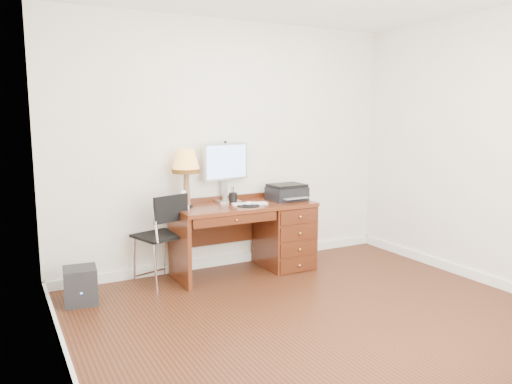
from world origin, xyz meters
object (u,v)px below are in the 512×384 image
monitor (226,165)px  printer (287,192)px  leg_lamp (186,165)px  phone (184,204)px  desk (270,231)px  chair (161,230)px  equipment_box (80,286)px

monitor → printer: (0.64, -0.23, -0.31)m
monitor → leg_lamp: 0.51m
leg_lamp → phone: 0.40m
desk → monitor: size_ratio=2.36×
printer → phone: phone is taller
printer → phone: bearing=176.5°
monitor → chair: monitor is taller
monitor → leg_lamp: (-0.50, -0.11, 0.04)m
monitor → equipment_box: monitor is taller
leg_lamp → chair: 0.71m
leg_lamp → equipment_box: 1.53m
printer → leg_lamp: bearing=171.7°
desk → equipment_box: 2.05m
monitor → chair: 1.02m
chair → equipment_box: bearing=171.8°
desk → chair: (-1.23, 0.01, 0.15)m
phone → equipment_box: bearing=-165.8°
printer → phone: (-1.20, 0.02, -0.03)m
printer → equipment_box: size_ratio=1.24×
desk → monitor: monitor is taller
equipment_box → desk: bearing=9.7°
leg_lamp → equipment_box: size_ratio=1.79×
monitor → printer: size_ratio=1.55×
desk → printer: 0.48m
phone → equipment_box: size_ratio=0.56×
phone → monitor: bearing=25.7°
desk → chair: 1.23m
monitor → leg_lamp: size_ratio=1.07×
chair → equipment_box: (-0.81, -0.14, -0.39)m
printer → equipment_box: bearing=-179.1°
leg_lamp → phone: (-0.07, -0.09, -0.38)m
phone → equipment_box: (-1.05, -0.15, -0.64)m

